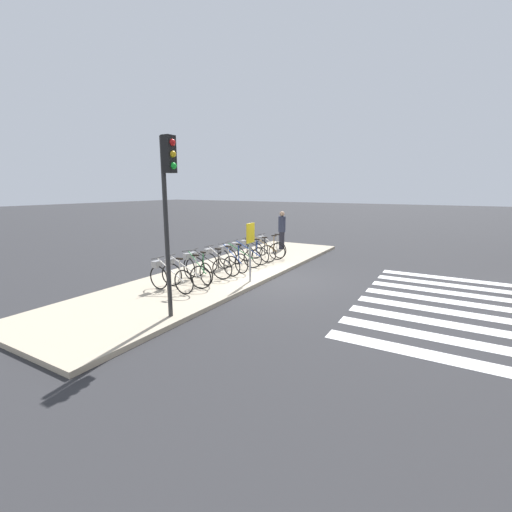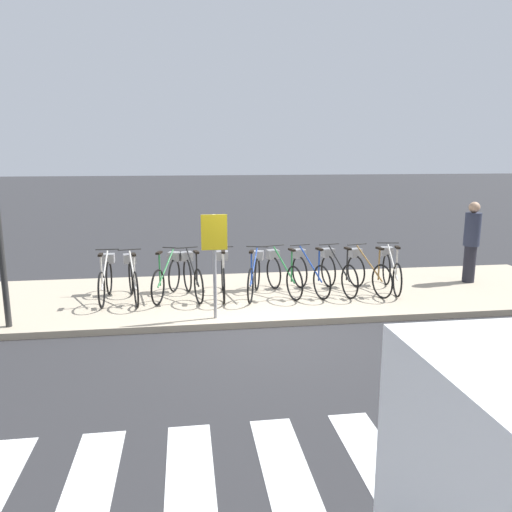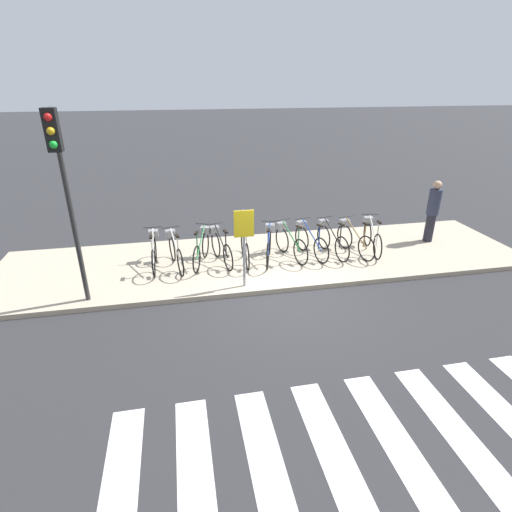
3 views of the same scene
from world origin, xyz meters
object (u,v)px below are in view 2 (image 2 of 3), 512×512
object	(u,v)px
parked_bicycle_2	(168,275)
parked_bicycle_0	(106,278)
parked_bicycle_5	(255,274)
parked_bicycle_7	(308,271)
parked_bicycle_1	(133,278)
sign_post	(214,248)
parked_bicycle_8	(337,270)
parked_bicycle_3	(192,275)
pedestrian	(471,240)
parked_bicycle_6	(282,272)
parked_bicycle_4	(223,274)
parked_bicycle_9	(366,270)
parked_bicycle_10	(391,269)

from	to	relation	value
parked_bicycle_2	parked_bicycle_0	bearing A→B (deg)	-179.15
parked_bicycle_5	parked_bicycle_7	distance (m)	1.12
parked_bicycle_1	sign_post	xyz separation A→B (m)	(1.53, -1.38, 0.80)
parked_bicycle_8	parked_bicycle_3	bearing A→B (deg)	178.99
parked_bicycle_1	parked_bicycle_7	bearing A→B (deg)	0.45
parked_bicycle_5	pedestrian	distance (m)	4.91
parked_bicycle_0	parked_bicycle_1	world-z (taller)	same
parked_bicycle_0	parked_bicycle_3	distance (m)	1.66
parked_bicycle_7	sign_post	size ratio (longest dim) A/B	0.88
parked_bicycle_5	parked_bicycle_7	xyz separation A→B (m)	(1.12, 0.07, 0.00)
parked_bicycle_2	parked_bicycle_6	xyz separation A→B (m)	(2.30, -0.06, 0.00)
parked_bicycle_1	parked_bicycle_7	size ratio (longest dim) A/B	1.01
parked_bicycle_6	parked_bicycle_8	size ratio (longest dim) A/B	0.98
parked_bicycle_4	parked_bicycle_7	world-z (taller)	same
parked_bicycle_4	parked_bicycle_5	world-z (taller)	same
parked_bicycle_0	sign_post	world-z (taller)	sign_post
parked_bicycle_1	parked_bicycle_3	distance (m)	1.15
parked_bicycle_9	pedestrian	xyz separation A→B (m)	(2.55, 0.41, 0.51)
pedestrian	sign_post	world-z (taller)	sign_post
parked_bicycle_8	pedestrian	xyz separation A→B (m)	(3.15, 0.32, 0.51)
parked_bicycle_0	parked_bicycle_7	bearing A→B (deg)	-0.67
parked_bicycle_3	parked_bicycle_8	size ratio (longest dim) A/B	0.99
sign_post	pedestrian	bearing A→B (deg)	16.53
parked_bicycle_3	parked_bicycle_4	xyz separation A→B (m)	(0.62, -0.03, 0.00)
parked_bicycle_1	parked_bicycle_8	size ratio (longest dim) A/B	1.00
parked_bicycle_0	parked_bicycle_6	world-z (taller)	same
parked_bicycle_1	parked_bicycle_5	distance (m)	2.41
parked_bicycle_1	parked_bicycle_10	distance (m)	5.30
parked_bicycle_7	parked_bicycle_10	size ratio (longest dim) A/B	0.99
parked_bicycle_2	parked_bicycle_3	size ratio (longest dim) A/B	0.98
parked_bicycle_9	pedestrian	size ratio (longest dim) A/B	0.89
parked_bicycle_9	pedestrian	world-z (taller)	pedestrian
parked_bicycle_10	parked_bicycle_4	bearing A→B (deg)	179.29
parked_bicycle_3	parked_bicycle_6	world-z (taller)	same
parked_bicycle_6	parked_bicycle_9	xyz separation A→B (m)	(1.76, -0.11, 0.00)
parked_bicycle_0	parked_bicycle_1	distance (m)	0.52
parked_bicycle_9	parked_bicycle_8	bearing A→B (deg)	171.97
parked_bicycle_0	parked_bicycle_2	xyz separation A→B (m)	(1.19, 0.02, 0.00)
parked_bicycle_9	parked_bicycle_10	bearing A→B (deg)	6.31
parked_bicycle_3	pedestrian	size ratio (longest dim) A/B	0.90
parked_bicycle_8	parked_bicycle_10	bearing A→B (deg)	-1.12
parked_bicycle_1	parked_bicycle_0	bearing A→B (deg)	171.73
parked_bicycle_6	parked_bicycle_8	world-z (taller)	same
parked_bicycle_4	parked_bicycle_8	xyz separation A→B (m)	(2.36, -0.02, 0.00)
parked_bicycle_5	parked_bicycle_7	size ratio (longest dim) A/B	0.99
parked_bicycle_5	parked_bicycle_3	bearing A→B (deg)	175.31
parked_bicycle_7	parked_bicycle_0	bearing A→B (deg)	179.33
parked_bicycle_2	pedestrian	world-z (taller)	pedestrian
parked_bicycle_5	sign_post	size ratio (longest dim) A/B	0.87
parked_bicycle_6	parked_bicycle_3	bearing A→B (deg)	178.97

